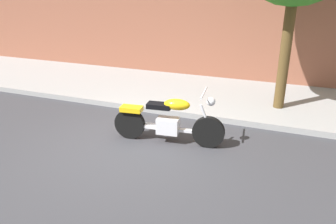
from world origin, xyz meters
TOP-DOWN VIEW (x-y plane):
  - ground_plane at (0.00, 0.00)m, footprint 60.00×60.00m
  - sidewalk at (0.00, 3.48)m, footprint 20.44×3.36m
  - motorcycle at (0.58, 0.45)m, footprint 2.27×0.70m

SIDE VIEW (x-z plane):
  - ground_plane at x=0.00m, z-range 0.00..0.00m
  - sidewalk at x=0.00m, z-range 0.00..0.14m
  - motorcycle at x=0.58m, z-range -0.10..1.03m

